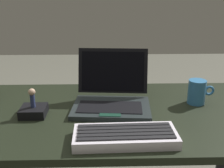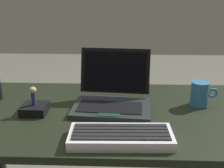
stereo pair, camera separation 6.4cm
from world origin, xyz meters
name	(u,v)px [view 2 (the right image)]	position (x,y,z in m)	size (l,w,h in m)	color
desk	(110,138)	(0.00, 0.00, 0.59)	(1.34, 0.65, 0.71)	black
laptop_front	(113,96)	(0.01, 0.04, 0.75)	(0.32, 0.28, 0.22)	#202729
external_keyboard	(121,136)	(0.04, -0.23, 0.72)	(0.33, 0.14, 0.04)	silver
figurine_stand	(35,109)	(-0.29, -0.03, 0.72)	(0.09, 0.09, 0.03)	black
figurine	(33,94)	(-0.29, -0.03, 0.78)	(0.03, 0.03, 0.07)	navy
coffee_mug	(200,94)	(0.36, 0.07, 0.76)	(0.11, 0.07, 0.10)	teal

